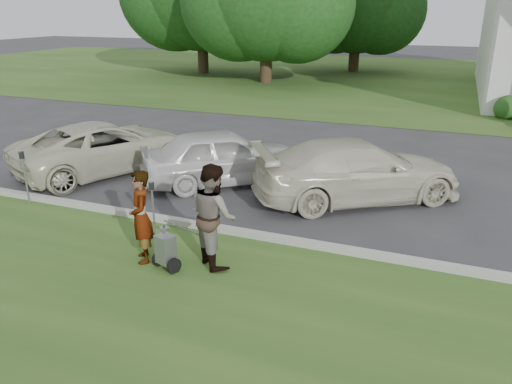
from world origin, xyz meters
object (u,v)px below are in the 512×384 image
Objects in this scene: car_a at (106,147)px; tree_back at (357,4)px; car_b at (224,156)px; car_c at (357,170)px; person_left at (141,218)px; parking_meter_near at (153,203)px; person_right at (214,216)px; striping_cart at (166,250)px; parking_meter_far at (24,171)px.

tree_back is at bearing -69.12° from car_a.
tree_back is 26.83m from car_b.
tree_back reaches higher than car_c.
person_left is 1.41× the size of parking_meter_near.
tree_back is 5.41× the size of person_left.
car_a is at bearing 56.07° from car_b.
car_b is (-1.79, 4.24, -0.22)m from person_right.
striping_cart is at bearing 161.52° from car_a.
car_b is at bearing 92.28° from parking_meter_near.
striping_cart is at bearing 77.62° from person_right.
striping_cart is 0.24× the size of car_b.
parking_meter_near is (-0.92, 1.05, 0.40)m from striping_cart.
person_right is (3.49, -30.72, -3.75)m from tree_back.
person_right is (1.30, 0.40, 0.09)m from person_left.
parking_meter_far is at bearing 92.23° from car_b.
car_a is 3.67m from car_b.
car_b is (-0.49, 4.64, -0.13)m from person_left.
parking_meter_far reaches higher than striping_cart.
striping_cart is (2.77, -31.26, -4.33)m from tree_back.
car_b is (1.70, -26.48, -3.97)m from tree_back.
tree_back is 7.61× the size of parking_meter_near.
person_right is 1.54× the size of parking_meter_near.
person_right is 6.74m from car_a.
parking_meter_far reaches higher than parking_meter_near.
tree_back reaches higher than car_a.
person_left is 0.34× the size of car_a.
person_right is at bearing 169.06° from car_a.
person_left is 1.30× the size of parking_meter_far.
tree_back is 31.14m from person_right.
person_left is 0.91× the size of person_right.
car_b is (-1.07, 4.78, 0.36)m from striping_cart.
person_right is at bearing 122.37° from car_c.
car_c is at bearing 24.23° from parking_meter_far.
person_left reaches higher than car_a.
parking_meter_far is at bearing 30.26° from person_right.
car_b is at bearing 122.67° from striping_cart.
car_a reaches higher than parking_meter_near.
striping_cart is 0.78× the size of parking_meter_far.
parking_meter_near is at bearing 103.02° from car_c.
person_right is 1.72m from parking_meter_near.
tree_back is 1.85× the size of car_c.
person_right is 0.37× the size of car_a.
person_right is 1.43× the size of parking_meter_far.
parking_meter_near is at bearing 23.32° from person_right.
striping_cart is at bearing -48.72° from parking_meter_near.
person_right is at bearing 164.55° from car_b.
person_left is at bearing -173.26° from striping_cart.
tree_back is at bearing -34.61° from car_b.
car_c is at bearing 47.92° from parking_meter_near.
car_a reaches higher than parking_meter_far.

